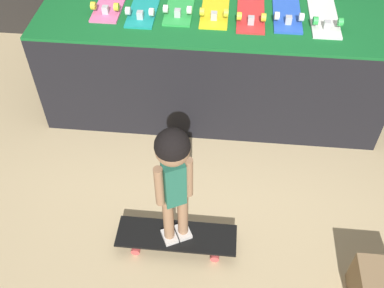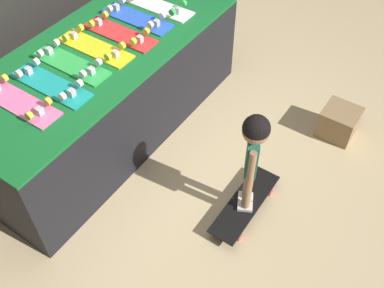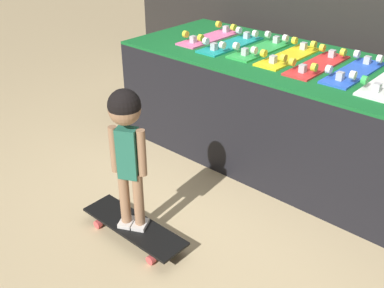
# 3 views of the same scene
# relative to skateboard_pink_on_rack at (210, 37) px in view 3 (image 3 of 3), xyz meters

# --- Properties ---
(ground_plane) EXTENTS (16.00, 16.00, 0.00)m
(ground_plane) POSITION_rel_skateboard_pink_on_rack_xyz_m (0.72, -0.64, -0.81)
(ground_plane) COLOR tan
(display_rack) EXTENTS (2.40, 1.00, 0.79)m
(display_rack) POSITION_rel_skateboard_pink_on_rack_xyz_m (0.72, -0.02, -0.41)
(display_rack) COLOR black
(display_rack) RESTS_ON ground_plane
(skateboard_pink_on_rack) EXTENTS (0.19, 0.62, 0.09)m
(skateboard_pink_on_rack) POSITION_rel_skateboard_pink_on_rack_xyz_m (0.00, 0.00, 0.00)
(skateboard_pink_on_rack) COLOR pink
(skateboard_pink_on_rack) RESTS_ON display_rack
(skateboard_teal_on_rack) EXTENTS (0.19, 0.62, 0.09)m
(skateboard_teal_on_rack) POSITION_rel_skateboard_pink_on_rack_xyz_m (0.24, -0.04, 0.00)
(skateboard_teal_on_rack) COLOR teal
(skateboard_teal_on_rack) RESTS_ON display_rack
(skateboard_green_on_rack) EXTENTS (0.19, 0.62, 0.09)m
(skateboard_green_on_rack) POSITION_rel_skateboard_pink_on_rack_xyz_m (0.48, 0.01, 0.00)
(skateboard_green_on_rack) COLOR green
(skateboard_green_on_rack) RESTS_ON display_rack
(skateboard_yellow_on_rack) EXTENTS (0.19, 0.62, 0.09)m
(skateboard_yellow_on_rack) POSITION_rel_skateboard_pink_on_rack_xyz_m (0.72, -0.01, 0.00)
(skateboard_yellow_on_rack) COLOR yellow
(skateboard_yellow_on_rack) RESTS_ON display_rack
(skateboard_red_on_rack) EXTENTS (0.19, 0.62, 0.09)m
(skateboard_red_on_rack) POSITION_rel_skateboard_pink_on_rack_xyz_m (0.96, -0.04, 0.00)
(skateboard_red_on_rack) COLOR red
(skateboard_red_on_rack) RESTS_ON display_rack
(skateboard_blue_on_rack) EXTENTS (0.19, 0.62, 0.09)m
(skateboard_blue_on_rack) POSITION_rel_skateboard_pink_on_rack_xyz_m (1.20, -0.01, 0.00)
(skateboard_blue_on_rack) COLOR blue
(skateboard_blue_on_rack) RESTS_ON display_rack
(skateboard_on_floor) EXTENTS (0.71, 0.21, 0.09)m
(skateboard_on_floor) POSITION_rel_skateboard_pink_on_rack_xyz_m (0.60, -1.42, -0.74)
(skateboard_on_floor) COLOR black
(skateboard_on_floor) RESTS_ON ground_plane
(child) EXTENTS (0.19, 0.17, 0.86)m
(child) POSITION_rel_skateboard_pink_on_rack_xyz_m (0.60, -1.42, -0.12)
(child) COLOR silver
(child) RESTS_ON skateboard_on_floor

